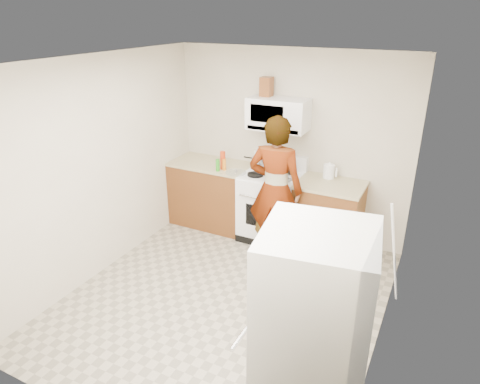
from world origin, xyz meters
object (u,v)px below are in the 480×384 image
Objects in this scene: saucepan at (261,162)px; fridge at (311,344)px; person at (275,190)px; microwave at (278,114)px; gas_range at (272,205)px; kettle at (329,171)px.

fridge is at bearing -59.72° from saucepan.
person is 0.75m from saucepan.
microwave reaches higher than fridge.
fridge reaches higher than gas_range.
person is (0.23, -0.58, -0.78)m from microwave.
person is 10.56× the size of kettle.
saucepan is at bearing 150.61° from gas_range.
kettle is (0.69, 0.06, -0.68)m from microwave.
microwave is 0.41× the size of person.
microwave is 3.33× the size of saucepan.
microwave is 0.97m from kettle.
person reaches higher than fridge.
kettle is (0.47, 0.64, 0.11)m from person.
microwave is at bearing -0.63° from saucepan.
person is (0.23, -0.45, 0.43)m from gas_range.
person is at bearing -63.51° from gas_range.
gas_range is at bearing -90.00° from microwave.
fridge is (1.40, -2.78, -0.85)m from microwave.
fridge is at bearing -63.37° from microwave.
person is at bearing -133.29° from kettle.
fridge is at bearing 112.69° from person.
gas_range is at bearing -68.78° from person.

